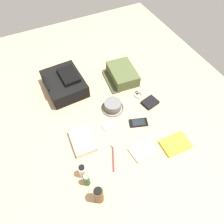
# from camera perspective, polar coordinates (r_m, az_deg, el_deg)

# --- Properties ---
(ground_plane) EXTENTS (2.64, 2.02, 0.02)m
(ground_plane) POSITION_cam_1_polar(r_m,az_deg,el_deg) (1.50, -0.00, -1.17)
(ground_plane) COLOR tan
(ground_plane) RESTS_ON ground
(backpack) EXTENTS (0.36, 0.29, 0.14)m
(backpack) POSITION_cam_1_polar(r_m,az_deg,el_deg) (1.65, -12.93, 7.75)
(backpack) COLOR black
(backpack) RESTS_ON ground_plane
(toiletry_pouch) EXTENTS (0.29, 0.26, 0.09)m
(toiletry_pouch) POSITION_cam_1_polar(r_m,az_deg,el_deg) (1.70, 2.78, 10.36)
(toiletry_pouch) COLOR #47512D
(toiletry_pouch) RESTS_ON ground_plane
(bucket_hat) EXTENTS (0.17, 0.17, 0.06)m
(bucket_hat) POSITION_cam_1_polar(r_m,az_deg,el_deg) (1.50, 0.20, 1.73)
(bucket_hat) COLOR #606060
(bucket_hat) RESTS_ON ground_plane
(cologne_bottle) EXTENTS (0.05, 0.05, 0.17)m
(cologne_bottle) POSITION_cam_1_polar(r_m,az_deg,el_deg) (1.17, -3.65, -21.89)
(cologne_bottle) COLOR #473319
(cologne_bottle) RESTS_ON ground_plane
(shampoo_bottle) EXTENTS (0.03, 0.03, 0.11)m
(shampoo_bottle) POSITION_cam_1_polar(r_m,az_deg,el_deg) (1.23, -6.95, -18.12)
(shampoo_bottle) COLOR #19471E
(shampoo_bottle) RESTS_ON ground_plane
(lotion_bottle) EXTENTS (0.04, 0.04, 0.12)m
(lotion_bottle) POSITION_cam_1_polar(r_m,az_deg,el_deg) (1.24, -8.05, -15.84)
(lotion_bottle) COLOR beige
(lotion_bottle) RESTS_ON ground_plane
(paperback_novel) EXTENTS (0.13, 0.18, 0.02)m
(paperback_novel) POSITION_cam_1_polar(r_m,az_deg,el_deg) (1.42, 17.07, -8.42)
(paperback_novel) COLOR yellow
(paperback_novel) RESTS_ON ground_plane
(cell_phone) EXTENTS (0.10, 0.14, 0.01)m
(cell_phone) POSITION_cam_1_polar(r_m,az_deg,el_deg) (1.45, 7.32, -2.93)
(cell_phone) COLOR black
(cell_phone) RESTS_ON ground_plane
(media_player) EXTENTS (0.06, 0.09, 0.01)m
(media_player) POSITION_cam_1_polar(r_m,az_deg,el_deg) (1.43, -0.95, -3.78)
(media_player) COLOR #B7B7BC
(media_player) RESTS_ON ground_plane
(wristwatch) EXTENTS (0.07, 0.06, 0.01)m
(wristwatch) POSITION_cam_1_polar(r_m,az_deg,el_deg) (1.61, 7.27, 4.74)
(wristwatch) COLOR #99999E
(wristwatch) RESTS_ON ground_plane
(toothbrush) EXTENTS (0.17, 0.08, 0.02)m
(toothbrush) POSITION_cam_1_polar(r_m,az_deg,el_deg) (1.32, 0.29, -11.89)
(toothbrush) COLOR red
(toothbrush) RESTS_ON ground_plane
(wallet) EXTENTS (0.11, 0.13, 0.02)m
(wallet) POSITION_cam_1_polar(r_m,az_deg,el_deg) (1.57, 10.44, 2.62)
(wallet) COLOR black
(wallet) RESTS_ON ground_plane
(notepad) EXTENTS (0.13, 0.16, 0.02)m
(notepad) POSITION_cam_1_polar(r_m,az_deg,el_deg) (1.35, 8.36, -10.37)
(notepad) COLOR beige
(notepad) RESTS_ON ground_plane
(folded_towel) EXTENTS (0.21, 0.15, 0.04)m
(folded_towel) POSITION_cam_1_polar(r_m,az_deg,el_deg) (1.37, -8.14, -7.78)
(folded_towel) COLOR #C6B289
(folded_towel) RESTS_ON ground_plane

